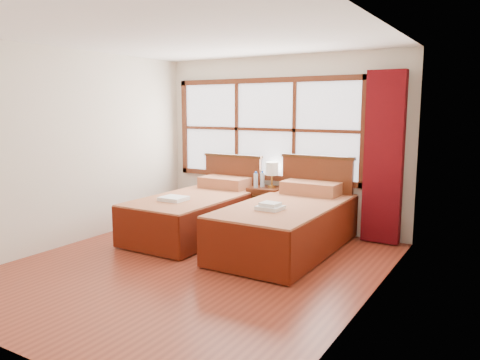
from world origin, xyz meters
The scene contains 15 objects.
floor centered at (0.00, 0.00, 0.00)m, with size 4.50×4.50×0.00m, color brown.
ceiling centered at (0.00, 0.00, 2.60)m, with size 4.50×4.50×0.00m, color white.
wall_back centered at (0.00, 2.25, 1.30)m, with size 4.00×4.00×0.00m, color silver.
wall_left centered at (-2.00, 0.00, 1.30)m, with size 4.50×4.50×0.00m, color silver.
wall_right centered at (2.00, 0.00, 1.30)m, with size 4.50×4.50×0.00m, color silver.
window centered at (-0.25, 2.21, 1.50)m, with size 3.16×0.06×1.56m.
curtain centered at (1.60, 2.11, 1.17)m, with size 0.50×0.16×2.30m, color #5C090D.
bed_left centered at (-0.79, 1.20, 0.33)m, with size 1.12×2.17×1.09m.
bed_right centered at (0.65, 1.20, 0.35)m, with size 1.18×2.29×1.15m.
nightstand centered at (-0.10, 1.99, 0.32)m, with size 0.48×0.47×0.64m.
towels_left centered at (-0.84, 0.69, 0.61)m, with size 0.34×0.30×0.05m.
towels_right centered at (0.62, 0.73, 0.65)m, with size 0.31×0.27×0.09m.
lamp centered at (-0.04, 2.05, 0.91)m, with size 0.20×0.20×0.38m.
bottle_near centered at (-0.23, 1.88, 0.75)m, with size 0.06×0.06×0.25m.
bottle_far centered at (-0.16, 1.98, 0.75)m, with size 0.07×0.07×0.25m.
Camera 1 is at (3.15, -4.19, 1.84)m, focal length 35.00 mm.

